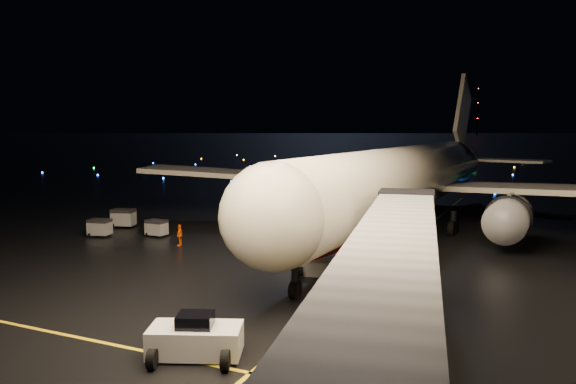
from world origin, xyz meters
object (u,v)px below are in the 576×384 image
baggage_cart_1 (156,228)px  belt_loader (326,252)px  pushback_tug (195,335)px  baggage_cart_2 (123,218)px  crew_c (180,235)px  baggage_cart_0 (100,228)px  airliner (415,142)px

baggage_cart_1 → belt_loader: bearing=-16.4°
pushback_tug → baggage_cart_1: pushback_tug is taller
baggage_cart_2 → belt_loader: bearing=-36.2°
crew_c → baggage_cart_0: 9.39m
baggage_cart_0 → baggage_cart_1: (4.85, 2.31, -0.05)m
pushback_tug → crew_c: size_ratio=2.19×
airliner → crew_c: airliner is taller
baggage_cart_0 → baggage_cart_1: bearing=13.8°
airliner → pushback_tug: airliner is taller
baggage_cart_2 → airliner: bearing=6.7°
baggage_cart_0 → baggage_cart_1: size_ratio=1.06×
pushback_tug → airliner: bearing=64.8°
baggage_cart_0 → baggage_cart_2: (-1.35, 4.86, 0.12)m
airliner → crew_c: 25.30m
airliner → pushback_tug: size_ratio=15.01×
belt_loader → crew_c: belt_loader is taller
belt_loader → baggage_cart_1: bearing=149.1°
crew_c → baggage_cart_2: crew_c is taller
belt_loader → crew_c: 15.56m
crew_c → baggage_cart_1: 5.23m
belt_loader → baggage_cart_0: (-24.47, 4.02, -0.79)m
crew_c → baggage_cart_2: bearing=-130.6°
airliner → baggage_cart_0: airliner is taller
baggage_cart_1 → baggage_cart_2: baggage_cart_2 is taller
baggage_cart_1 → baggage_cart_2: size_ratio=0.83×
belt_loader → baggage_cart_1: 20.64m
crew_c → baggage_cart_0: size_ratio=0.97×
belt_loader → crew_c: bearing=153.1°
belt_loader → baggage_cart_1: belt_loader is taller
airliner → crew_c: bearing=-131.1°
belt_loader → baggage_cart_2: (-25.83, 8.88, -0.68)m
baggage_cart_0 → baggage_cart_2: 5.04m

